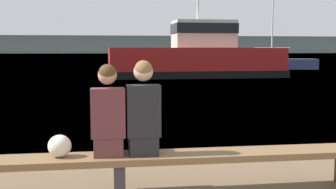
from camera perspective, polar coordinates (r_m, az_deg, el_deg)
name	(u,v)px	position (r m, az deg, el deg)	size (l,w,h in m)	color
water_surface	(110,54)	(126.31, -7.93, 5.39)	(240.00, 240.00, 0.00)	#5684A3
far_shoreline	(108,44)	(184.29, -8.06, 6.75)	(600.00, 12.00, 7.20)	#4C4C42
bench_main	(119,163)	(4.83, -6.63, -9.22)	(6.16, 0.46, 0.48)	brown
person_left	(108,116)	(4.72, -8.13, -2.97)	(0.37, 0.42, 1.03)	#56282D
person_right	(143,113)	(4.73, -3.36, -2.57)	(0.37, 0.42, 1.07)	black
shopping_bag	(60,146)	(4.82, -14.47, -6.77)	(0.25, 0.22, 0.25)	beige
tugboat_red	(197,59)	(25.37, 3.88, 4.84)	(10.51, 3.91, 5.58)	#A81919
moored_sailboat	(275,63)	(36.32, 14.34, 4.12)	(6.84, 3.54, 8.99)	#1E2847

